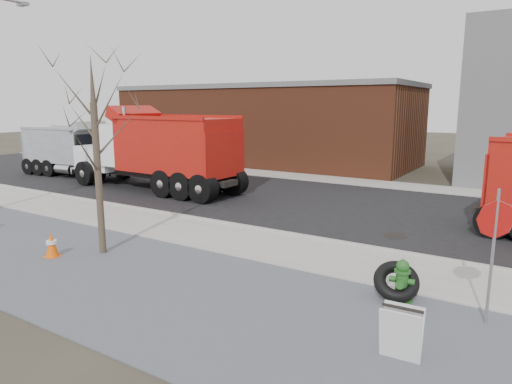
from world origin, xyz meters
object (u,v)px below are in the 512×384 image
Objects in this scene: sandwich_board at (401,333)px; dump_truck_red_b at (158,149)px; fire_hydrant at (402,283)px; truck_tire at (396,281)px; stop_sign at (495,233)px; dump_truck_grey at (72,149)px.

dump_truck_red_b is at bearing 144.34° from sandwich_board.
fire_hydrant and sandwich_board have the same top height.
dump_truck_red_b is at bearing 153.42° from truck_tire.
fire_hydrant is at bearing 155.45° from dump_truck_red_b.
dump_truck_grey is at bearing 150.90° from stop_sign.
truck_tire is 0.47× the size of stop_sign.
dump_truck_red_b is 1.37× the size of dump_truck_grey.
dump_truck_grey is (-20.66, 9.30, 1.08)m from sandwich_board.
sandwich_board reaches higher than truck_tire.
sandwich_board is (-1.00, -2.02, -1.27)m from stop_sign.
fire_hydrant is at bearing -23.57° from dump_truck_grey.
fire_hydrant is 21.33m from dump_truck_grey.
fire_hydrant is 14.47m from dump_truck_red_b.
fire_hydrant is at bearing -13.15° from truck_tire.
truck_tire is 14.35m from dump_truck_red_b.
fire_hydrant is 0.13× the size of dump_truck_grey.
dump_truck_red_b is at bearing 144.91° from stop_sign.
dump_truck_red_b is 7.25m from dump_truck_grey.
truck_tire is 2.34m from sandwich_board.
sandwich_board is at bearing -126.97° from stop_sign.
dump_truck_red_b is at bearing 149.34° from fire_hydrant.
stop_sign is at bearing 60.56° from sandwich_board.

